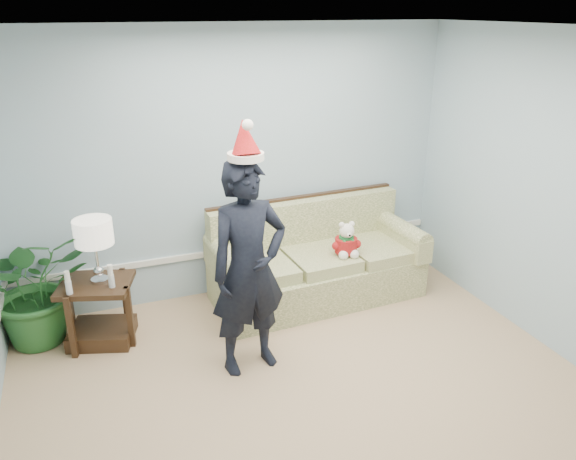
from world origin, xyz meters
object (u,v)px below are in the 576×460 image
Objects in this scene: sofa at (315,264)px; table_lamp at (94,235)px; man at (249,269)px; teddy_bear at (346,243)px; side_table at (100,318)px; houseplant at (35,287)px.

sofa is 3.70× the size of table_lamp.
man is at bearing -139.16° from sofa.
man reaches higher than teddy_bear.
sofa reaches higher than teddy_bear.
side_table is 2.03× the size of teddy_bear.
man is 1.43m from teddy_bear.
sofa is 2.65m from houseplant.
teddy_bear is at bearing -3.28° from side_table.
houseplant is 2.94× the size of teddy_bear.
houseplant is at bearing 138.40° from man.
sofa is 2.15m from side_table.
table_lamp is 0.32× the size of man.
man reaches higher than houseplant.
teddy_bear is (2.33, -0.14, -0.38)m from table_lamp.
teddy_bear reaches higher than side_table.
side_table is 0.62m from houseplant.
man is 4.98× the size of teddy_bear.
table_lamp reaches higher than side_table.
sofa is 5.98× the size of teddy_bear.
man is (1.11, -0.84, -0.13)m from table_lamp.
houseplant is 1.99m from man.
houseplant is at bearing -178.99° from teddy_bear.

